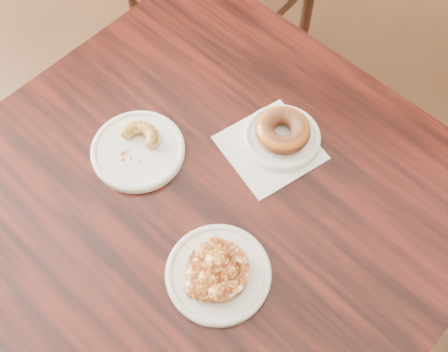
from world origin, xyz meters
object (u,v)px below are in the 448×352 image
at_px(cafe_table, 206,273).
at_px(apple_fritter, 218,269).
at_px(cruller_fragment, 137,146).
at_px(glazed_donut, 283,130).

bearing_deg(cafe_table, apple_fritter, -33.01).
bearing_deg(cruller_fragment, apple_fritter, -33.82).
distance_m(cafe_table, apple_fritter, 0.43).
bearing_deg(apple_fritter, cafe_table, 127.58).
relative_size(glazed_donut, cruller_fragment, 1.14).
relative_size(apple_fritter, cruller_fragment, 1.57).
xyz_separation_m(cafe_table, glazed_donut, (0.08, 0.18, 0.41)).
xyz_separation_m(cafe_table, apple_fritter, (0.08, -0.11, 0.40)).
xyz_separation_m(glazed_donut, cruller_fragment, (-0.23, -0.13, -0.01)).
relative_size(cafe_table, apple_fritter, 6.25).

